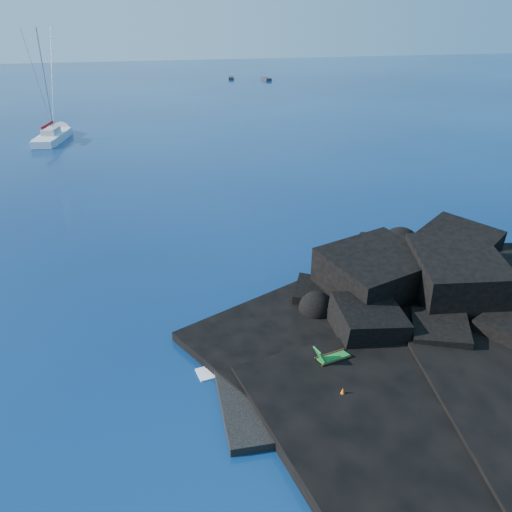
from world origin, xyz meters
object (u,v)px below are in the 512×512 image
at_px(sailboat, 54,140).
at_px(deck_chair, 333,353).
at_px(marker_cone, 342,394).
at_px(distant_boat_b, 266,80).
at_px(sunbather, 280,396).
at_px(distant_boat_a, 231,79).

bearing_deg(sailboat, deck_chair, -61.81).
height_order(deck_chair, marker_cone, deck_chair).
bearing_deg(distant_boat_b, sunbather, -107.83).
xyz_separation_m(sunbather, distant_boat_b, (38.57, 116.79, -0.51)).
distance_m(sailboat, deck_chair, 55.40).
bearing_deg(sunbather, distant_boat_a, 42.79).
bearing_deg(sailboat, distant_boat_b, 64.73).
bearing_deg(distant_boat_a, sailboat, -107.35).
xyz_separation_m(sunbather, distant_boat_a, (30.58, 122.54, -0.51)).
relative_size(marker_cone, distant_boat_b, 0.11).
xyz_separation_m(sailboat, deck_chair, (14.04, -53.58, 0.89)).
xyz_separation_m(marker_cone, distant_boat_a, (28.23, 123.30, -0.61)).
xyz_separation_m(deck_chair, marker_cone, (-0.63, -2.17, -0.28)).
bearing_deg(deck_chair, distant_boat_b, 64.68).
bearing_deg(distant_boat_b, sailboat, -128.33).
bearing_deg(sunbather, deck_chair, -7.75).
distance_m(sailboat, marker_cone, 57.35).
bearing_deg(marker_cone, deck_chair, 73.83).
bearing_deg(distant_boat_a, sunbather, -89.71).
relative_size(sailboat, sunbather, 8.55).
height_order(distant_boat_a, distant_boat_b, distant_boat_b).
bearing_deg(distant_boat_b, distant_boat_a, 144.69).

